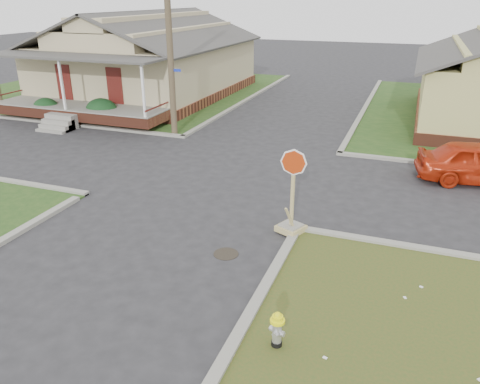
% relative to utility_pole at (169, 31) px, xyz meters
% --- Properties ---
extents(ground, '(120.00, 120.00, 0.00)m').
position_rel_utility_pole_xyz_m(ground, '(4.20, -8.90, -4.66)').
color(ground, '#252527').
rests_on(ground, ground).
extents(verge_far_left, '(19.00, 19.00, 0.05)m').
position_rel_utility_pole_xyz_m(verge_far_left, '(-8.80, 9.10, -4.64)').
color(verge_far_left, '#204217').
rests_on(verge_far_left, ground).
extents(curbs, '(80.00, 40.00, 0.12)m').
position_rel_utility_pole_xyz_m(curbs, '(4.20, -3.90, -4.66)').
color(curbs, gray).
rests_on(curbs, ground).
extents(manhole, '(0.64, 0.64, 0.01)m').
position_rel_utility_pole_xyz_m(manhole, '(6.40, -9.40, -4.66)').
color(manhole, black).
rests_on(manhole, ground).
extents(corner_house, '(10.10, 15.50, 5.30)m').
position_rel_utility_pole_xyz_m(corner_house, '(-5.80, 7.78, -2.38)').
color(corner_house, brown).
rests_on(corner_house, ground).
extents(utility_pole, '(1.80, 0.28, 9.00)m').
position_rel_utility_pole_xyz_m(utility_pole, '(0.00, 0.00, 0.00)').
color(utility_pole, '#453727').
rests_on(utility_pole, ground).
extents(fire_hydrant, '(0.28, 0.28, 0.75)m').
position_rel_utility_pole_xyz_m(fire_hydrant, '(8.57, -12.25, -4.20)').
color(fire_hydrant, black).
rests_on(fire_hydrant, ground).
extents(stop_sign, '(0.68, 0.66, 2.39)m').
position_rel_utility_pole_xyz_m(stop_sign, '(7.65, -7.69, -4.10)').
color(stop_sign, '#9E8C56').
rests_on(stop_sign, ground).
extents(hedge_left, '(1.45, 1.19, 1.11)m').
position_rel_utility_pole_xyz_m(hedge_left, '(-7.66, 0.24, -4.06)').
color(hedge_left, '#13361A').
rests_on(hedge_left, verge_far_left).
extents(hedge_right, '(1.57, 1.29, 1.20)m').
position_rel_utility_pole_xyz_m(hedge_right, '(-4.42, 0.57, -4.01)').
color(hedge_right, '#13361A').
rests_on(hedge_right, verge_far_left).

